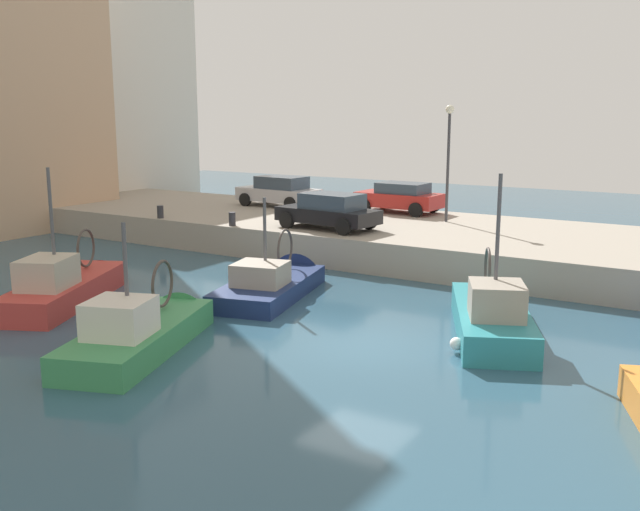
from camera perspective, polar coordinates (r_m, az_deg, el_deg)
water_surface at (r=18.21m, az=3.19°, el=-7.02°), size 80.00×80.00×0.00m
quay_wall at (r=28.39m, az=14.49°, el=0.56°), size 9.00×56.00×1.20m
fishing_boat_green at (r=18.45m, az=-13.75°, el=-6.66°), size 6.34×3.76×4.09m
fishing_boat_navy at (r=23.11m, az=-3.61°, el=-2.76°), size 6.22×3.38×4.13m
fishing_boat_teal at (r=19.66m, az=13.36°, el=-5.50°), size 6.29×4.08×5.07m
fishing_boat_red at (r=23.44m, az=-19.31°, el=-3.07°), size 6.54×4.27×4.95m
parked_car_silver at (r=35.14m, az=-3.25°, el=5.14°), size 2.15×4.25×1.48m
parked_car_red at (r=33.11m, az=6.38°, el=4.65°), size 2.09×3.90×1.38m
parked_car_black at (r=28.23m, az=0.74°, el=3.58°), size 2.27×4.22×1.42m
mooring_bollard_mid at (r=29.32m, az=-7.01°, el=2.91°), size 0.28×0.28×0.55m
mooring_bollard_north at (r=31.97m, az=-12.61°, el=3.42°), size 0.28×0.28×0.55m
quay_streetlamp at (r=30.38m, az=10.22°, el=8.76°), size 0.36×0.36×4.83m
waterfront_building_central at (r=48.65m, az=-16.52°, el=12.29°), size 7.35×9.03×13.81m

